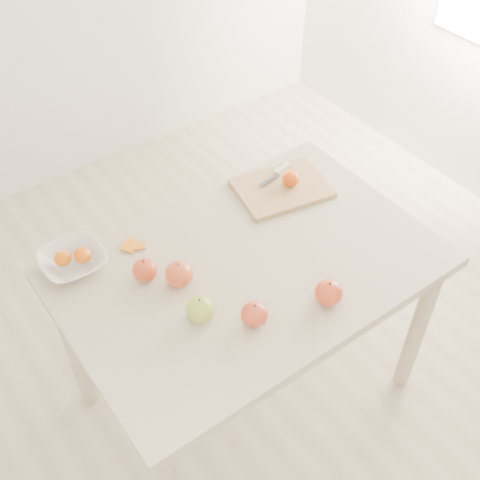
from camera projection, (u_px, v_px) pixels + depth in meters
ground at (247, 389)px, 2.47m from camera, size 3.50×3.50×0.00m
table at (249, 284)px, 2.01m from camera, size 1.20×0.80×0.75m
cutting_board at (282, 188)px, 2.19m from camera, size 0.37×0.30×0.02m
board_tangerine at (291, 179)px, 2.17m from camera, size 0.06×0.06×0.05m
fruit_bowl at (73, 261)px, 1.91m from camera, size 0.20×0.20×0.05m
bowl_tangerine_near at (63, 258)px, 1.89m from camera, size 0.05×0.05×0.05m
bowl_tangerine_far at (82, 255)px, 1.90m from camera, size 0.06×0.06×0.05m
orange_peel_a at (131, 246)px, 1.99m from camera, size 0.07×0.07×0.01m
orange_peel_b at (139, 247)px, 1.99m from camera, size 0.06×0.05×0.01m
paring_knife at (280, 170)px, 2.24m from camera, size 0.17×0.05×0.01m
apple_green at (200, 309)px, 1.76m from camera, size 0.09×0.09×0.08m
apple_red_e at (329, 293)px, 1.80m from camera, size 0.09×0.09×0.08m
apple_red_b at (179, 274)px, 1.85m from camera, size 0.09×0.09×0.08m
apple_red_a at (145, 270)px, 1.87m from camera, size 0.08×0.08×0.07m
apple_red_c at (254, 314)px, 1.75m from camera, size 0.08×0.08×0.07m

